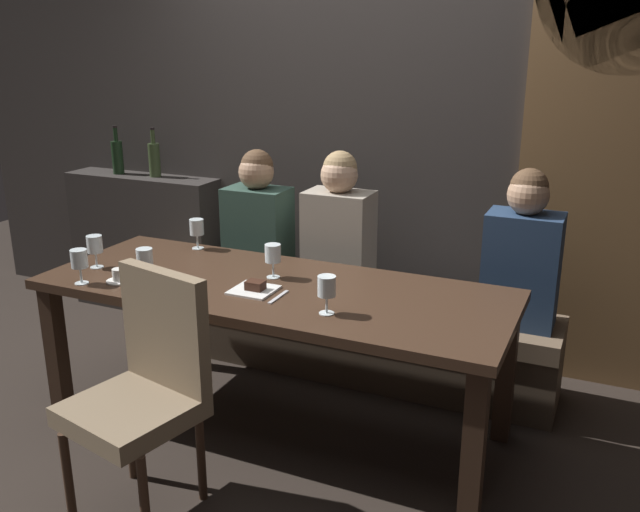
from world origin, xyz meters
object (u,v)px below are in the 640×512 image
Objects in this scene: banquette_bench at (332,331)px; fork_on_table at (278,297)px; wine_glass_end_left at (145,259)px; dessert_plate at (254,288)px; diner_far_end at (523,253)px; wine_glass_center_front at (273,254)px; diner_redhead at (258,222)px; wine_glass_far_right at (327,288)px; wine_glass_far_left at (79,260)px; wine_glass_near_left at (197,228)px; diner_bearded at (339,230)px; espresso_cup at (119,277)px; wine_bottle_dark_red at (117,156)px; wine_glass_end_right at (95,246)px; dining_table at (273,303)px; wine_bottle_pale_label at (154,159)px; chair_near_side at (146,380)px.

fork_on_table reaches higher than banquette_bench.
dessert_plate is (0.52, 0.10, -0.10)m from wine_glass_end_left.
wine_glass_center_front is (-1.06, -0.62, 0.03)m from diner_far_end.
diner_redhead is 1.25m from wine_glass_far_right.
wine_glass_near_left is (0.18, 0.69, 0.00)m from wine_glass_far_left.
espresso_cup is at bearing -126.69° from diner_bearded.
wine_bottle_dark_red reaches higher than banquette_bench.
wine_glass_far_left reaches higher than fork_on_table.
banquette_bench is 0.76m from diner_redhead.
espresso_cup is (-0.12, -0.05, -0.09)m from wine_glass_end_left.
diner_bearded reaches higher than diner_redhead.
diner_far_end reaches higher than wine_glass_center_front.
diner_redhead reaches higher than wine_glass_end_right.
fork_on_table is (-0.91, -0.85, -0.08)m from diner_far_end.
dessert_plate is at bearing -95.22° from diner_bearded.
diner_far_end is at bearing 42.86° from fork_on_table.
wine_glass_far_right reaches higher than banquette_bench.
wine_bottle_dark_red is (-1.73, 1.03, 0.42)m from dining_table.
espresso_cup is at bearing -50.60° from wine_bottle_dark_red.
wine_bottle_dark_red reaches higher than diner_redhead.
diner_far_end is at bearing 30.10° from wine_glass_far_left.
wine_glass_far_right is (2.10, -1.25, -0.22)m from wine_bottle_dark_red.
diner_bearded reaches higher than fork_on_table.
wine_glass_far_right reaches higher than espresso_cup.
banquette_bench is at bearing -13.61° from wine_bottle_pale_label.
diner_far_end is 2.11m from wine_glass_end_right.
dining_table is 11.58× the size of dessert_plate.
banquette_bench is at bearing 82.97° from chair_near_side.
diner_bearded is at bearing 84.78° from dessert_plate.
wine_bottle_dark_red is 1.31m from wine_glass_near_left.
wine_glass_end_left is (-0.08, -0.92, 0.03)m from diner_redhead.
wine_bottle_pale_label reaches higher than banquette_bench.
diner_redhead reaches higher than espresso_cup.
wine_glass_far_left is (-1.83, -1.06, 0.03)m from diner_far_end.
diner_redhead is 1.48m from diner_far_end.
wine_glass_far_right is at bearing -29.06° from wine_glass_near_left.
banquette_bench is 1.39m from wine_glass_end_right.
wine_glass_end_right reaches higher than dining_table.
wine_bottle_pale_label reaches higher than diner_redhead.
wine_glass_end_left is at bearing -123.09° from diner_bearded.
wine_bottle_dark_red is 1.70m from espresso_cup.
diner_redhead is (-0.30, 1.43, 0.26)m from chair_near_side.
wine_glass_far_left is at bearing -173.71° from wine_glass_far_right.
banquette_bench is at bearing 87.48° from dessert_plate.
diner_redhead is 1.33m from wine_bottle_dark_red.
diner_bearded is at bearing 81.46° from chair_near_side.
chair_near_side reaches higher than dining_table.
wine_glass_end_right is (-0.92, -0.13, 0.20)m from dining_table.
wine_bottle_pale_label is at bearing 145.00° from wine_glass_far_right.
diner_far_end reaches higher than wine_glass_far_right.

